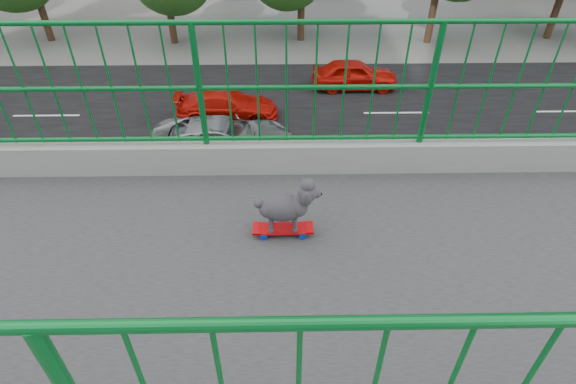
# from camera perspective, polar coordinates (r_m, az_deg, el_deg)

# --- Properties ---
(road) EXTENTS (18.00, 90.00, 0.02)m
(road) POSITION_cam_1_polar(r_m,az_deg,el_deg) (18.05, -9.49, 5.50)
(road) COLOR black
(road) RESTS_ON ground
(skateboard) EXTENTS (0.15, 0.49, 0.06)m
(skateboard) POSITION_cam_1_polar(r_m,az_deg,el_deg) (3.55, -0.65, -4.85)
(skateboard) COLOR red
(skateboard) RESTS_ON footbridge
(poodle) EXTENTS (0.22, 0.52, 0.43)m
(poodle) POSITION_cam_1_polar(r_m,az_deg,el_deg) (3.39, -0.21, -1.74)
(poodle) COLOR #272529
(poodle) RESTS_ON skateboard
(car_1) EXTENTS (1.38, 3.97, 1.31)m
(car_1) POSITION_cam_1_polar(r_m,az_deg,el_deg) (16.49, -30.23, -0.46)
(car_1) COLOR gray
(car_1) RESTS_ON ground
(car_2) EXTENTS (2.59, 5.61, 1.56)m
(car_2) POSITION_cam_1_polar(r_m,az_deg,el_deg) (17.07, -8.28, 6.65)
(car_2) COLOR gray
(car_2) RESTS_ON ground
(car_3) EXTENTS (1.82, 4.47, 1.30)m
(car_3) POSITION_cam_1_polar(r_m,az_deg,el_deg) (19.95, -7.89, 11.05)
(car_3) COLOR red
(car_3) RESTS_ON ground
(car_4) EXTENTS (1.70, 4.23, 1.44)m
(car_4) POSITION_cam_1_polar(r_m,az_deg,el_deg) (22.99, 8.60, 14.85)
(car_4) COLOR red
(car_4) RESTS_ON ground
(car_5) EXTENTS (1.49, 4.26, 1.40)m
(car_5) POSITION_cam_1_polar(r_m,az_deg,el_deg) (12.45, -17.17, -9.23)
(car_5) COLOR gray
(car_5) RESTS_ON ground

